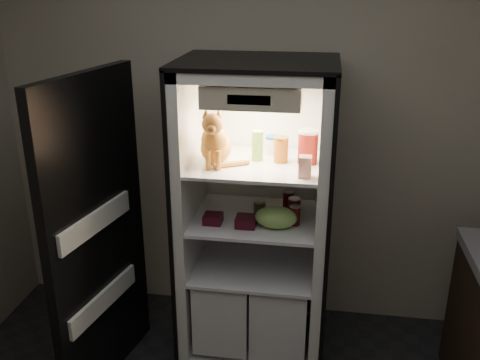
# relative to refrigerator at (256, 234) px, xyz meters

# --- Properties ---
(room_shell) EXTENTS (3.60, 3.60, 3.60)m
(room_shell) POSITION_rel_refrigerator_xyz_m (0.00, -1.38, 0.83)
(room_shell) COLOR white
(room_shell) RESTS_ON floor
(refrigerator) EXTENTS (0.90, 0.72, 1.88)m
(refrigerator) POSITION_rel_refrigerator_xyz_m (0.00, 0.00, 0.00)
(refrigerator) COLOR white
(refrigerator) RESTS_ON floor
(fridge_door) EXTENTS (0.22, 0.87, 1.85)m
(fridge_door) POSITION_rel_refrigerator_xyz_m (-0.85, -0.44, 0.12)
(fridge_door) COLOR black
(fridge_door) RESTS_ON floor
(tabby_cat) EXTENTS (0.30, 0.34, 0.35)m
(tabby_cat) POSITION_rel_refrigerator_xyz_m (-0.22, -0.14, 0.63)
(tabby_cat) COLOR #CA6D19
(tabby_cat) RESTS_ON refrigerator
(parmesan_shaker) EXTENTS (0.07, 0.07, 0.18)m
(parmesan_shaker) POSITION_rel_refrigerator_xyz_m (0.00, -0.03, 0.59)
(parmesan_shaker) COLOR #268D2E
(parmesan_shaker) RESTS_ON refrigerator
(mayo_tub) EXTENTS (0.08, 0.08, 0.11)m
(mayo_tub) POSITION_rel_refrigerator_xyz_m (0.08, 0.10, 0.56)
(mayo_tub) COLOR white
(mayo_tub) RESTS_ON refrigerator
(salsa_jar) EXTENTS (0.09, 0.09, 0.15)m
(salsa_jar) POSITION_rel_refrigerator_xyz_m (0.14, -0.04, 0.57)
(salsa_jar) COLOR maroon
(salsa_jar) RESTS_ON refrigerator
(pepper_jar) EXTENTS (0.12, 0.12, 0.19)m
(pepper_jar) POSITION_rel_refrigerator_xyz_m (0.30, -0.03, 0.60)
(pepper_jar) COLOR maroon
(pepper_jar) RESTS_ON refrigerator
(cream_carton) EXTENTS (0.07, 0.07, 0.12)m
(cream_carton) POSITION_rel_refrigerator_xyz_m (0.29, -0.27, 0.56)
(cream_carton) COLOR white
(cream_carton) RESTS_ON refrigerator
(soda_can_a) EXTENTS (0.07, 0.07, 0.12)m
(soda_can_a) POSITION_rel_refrigerator_xyz_m (0.19, 0.07, 0.21)
(soda_can_a) COLOR black
(soda_can_a) RESTS_ON refrigerator
(soda_can_b) EXTENTS (0.07, 0.07, 0.14)m
(soda_can_b) POSITION_rel_refrigerator_xyz_m (0.23, -0.06, 0.22)
(soda_can_b) COLOR black
(soda_can_b) RESTS_ON refrigerator
(soda_can_c) EXTENTS (0.06, 0.06, 0.12)m
(soda_can_c) POSITION_rel_refrigerator_xyz_m (0.24, -0.13, 0.21)
(soda_can_c) COLOR black
(soda_can_c) RESTS_ON refrigerator
(condiment_jar) EXTENTS (0.07, 0.07, 0.10)m
(condiment_jar) POSITION_rel_refrigerator_xyz_m (0.02, -0.04, 0.20)
(condiment_jar) COLOR brown
(condiment_jar) RESTS_ON refrigerator
(grape_bag) EXTENTS (0.24, 0.18, 0.12)m
(grape_bag) POSITION_rel_refrigerator_xyz_m (0.14, -0.18, 0.21)
(grape_bag) COLOR #8AC75D
(grape_bag) RESTS_ON refrigerator
(berry_box_left) EXTENTS (0.11, 0.11, 0.05)m
(berry_box_left) POSITION_rel_refrigerator_xyz_m (-0.23, -0.19, 0.18)
(berry_box_left) COLOR #460B1D
(berry_box_left) RESTS_ON refrigerator
(berry_box_right) EXTENTS (0.12, 0.12, 0.06)m
(berry_box_right) POSITION_rel_refrigerator_xyz_m (-0.04, -0.20, 0.18)
(berry_box_right) COLOR #460B1D
(berry_box_right) RESTS_ON refrigerator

